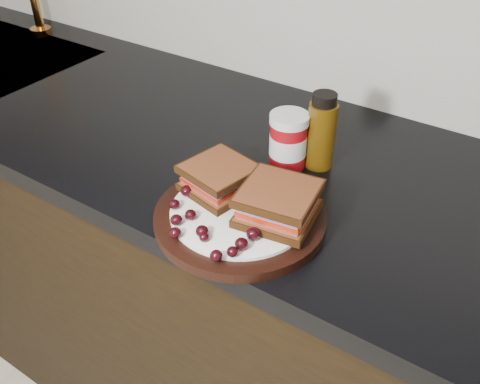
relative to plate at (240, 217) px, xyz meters
The scene contains 29 objects.
base_cabinets 0.52m from the plate, 64.08° to the left, with size 3.96×0.58×0.86m, color black.
countertop 0.21m from the plate, 64.08° to the left, with size 3.98×0.60×0.04m, color black.
plate is the anchor object (origin of this frame).
sandwich_left 0.08m from the plate, 155.71° to the left, with size 0.11×0.11×0.05m, color brown, non-canonical shape.
sandwich_right 0.07m from the plate, 18.34° to the left, with size 0.12×0.12×0.05m, color brown, non-canonical shape.
grape_0 0.11m from the plate, 148.62° to the right, with size 0.02×0.02×0.02m, color black.
grape_1 0.08m from the plate, 129.83° to the right, with size 0.02×0.02×0.02m, color black.
grape_2 0.11m from the plate, 126.29° to the right, with size 0.02×0.02×0.02m, color black.
grape_3 0.12m from the plate, 112.07° to the right, with size 0.02×0.02×0.02m, color black.
grape_4 0.09m from the plate, 98.33° to the right, with size 0.02×0.02×0.02m, color black.
grape_5 0.09m from the plate, 92.35° to the right, with size 0.02×0.02×0.01m, color black.
grape_6 0.12m from the plate, 72.67° to the right, with size 0.02×0.02×0.02m, color black.
grape_7 0.11m from the plate, 62.14° to the right, with size 0.02×0.02×0.02m, color black.
grape_8 0.09m from the plate, 55.05° to the right, with size 0.02×0.02×0.02m, color black.
grape_9 0.08m from the plate, 40.41° to the right, with size 0.02×0.02×0.02m, color black.
grape_10 0.10m from the plate, 10.29° to the right, with size 0.02×0.02×0.02m, color black.
grape_11 0.07m from the plate, ahead, with size 0.02×0.02×0.02m, color black.
grape_12 0.09m from the plate, 12.47° to the left, with size 0.02×0.02×0.02m, color black.
grape_13 0.09m from the plate, 29.09° to the left, with size 0.02×0.02×0.02m, color black.
grape_14 0.07m from the plate, 124.24° to the left, with size 0.02×0.02×0.02m, color black.
grape_15 0.06m from the plate, 136.95° to the left, with size 0.02×0.02×0.02m, color black.
grape_16 0.09m from the plate, 166.47° to the left, with size 0.02×0.02×0.02m, color black.
grape_17 0.08m from the plate, 167.53° to the left, with size 0.02×0.02×0.02m, color black.
grape_18 0.10m from the plate, behind, with size 0.02×0.02×0.02m, color black.
grape_19 0.07m from the plate, 136.63° to the left, with size 0.02×0.02×0.02m, color black.
grape_20 0.06m from the plate, behind, with size 0.02×0.02×0.01m, color black.
grape_21 0.06m from the plate, behind, with size 0.02×0.02×0.01m, color black.
condiment_jar 0.19m from the plate, 95.95° to the left, with size 0.07×0.07×0.11m, color maroon.
oil_bottle 0.23m from the plate, 82.45° to the left, with size 0.05×0.05×0.15m, color #432C06.
Camera 1 is at (0.28, 0.95, 1.46)m, focal length 40.00 mm.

